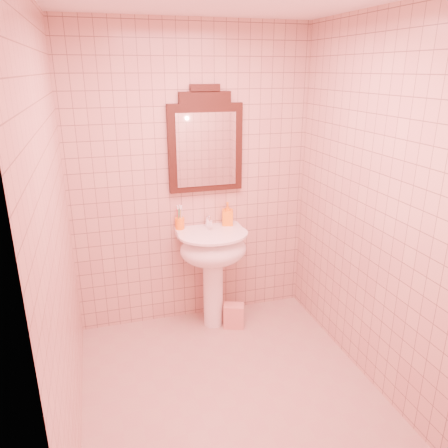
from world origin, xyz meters
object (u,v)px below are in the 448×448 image
object	(u,v)px
toothbrush_cup	(180,223)
towel	(234,316)
soap_dispenser	(228,214)
pedestal_sink	(213,255)
mirror	(206,143)

from	to	relation	value
toothbrush_cup	towel	bearing A→B (deg)	-33.08
toothbrush_cup	soap_dispenser	size ratio (longest dim) A/B	0.90
pedestal_sink	mirror	world-z (taller)	mirror
mirror	toothbrush_cup	xyz separation A→B (m)	(-0.24, -0.03, -0.65)
pedestal_sink	mirror	distance (m)	0.92
mirror	toothbrush_cup	size ratio (longest dim) A/B	4.75
mirror	toothbrush_cup	bearing A→B (deg)	-173.65
soap_dispenser	towel	xyz separation A→B (m)	(-0.01, -0.24, -0.86)
pedestal_sink	soap_dispenser	bearing A→B (deg)	41.86
toothbrush_cup	towel	size ratio (longest dim) A/B	0.85
toothbrush_cup	pedestal_sink	bearing A→B (deg)	-36.02
towel	soap_dispenser	bearing A→B (deg)	86.52
pedestal_sink	mirror	size ratio (longest dim) A/B	1.01
mirror	soap_dispenser	distance (m)	0.63
mirror	soap_dispenser	world-z (taller)	mirror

